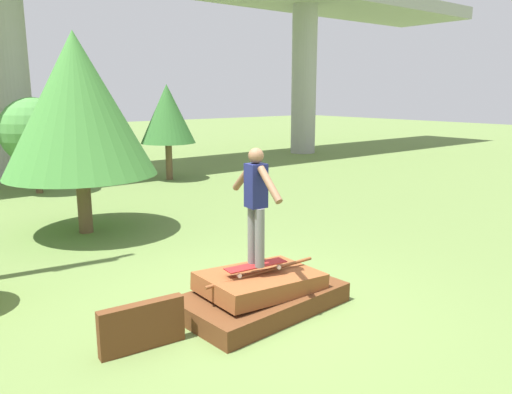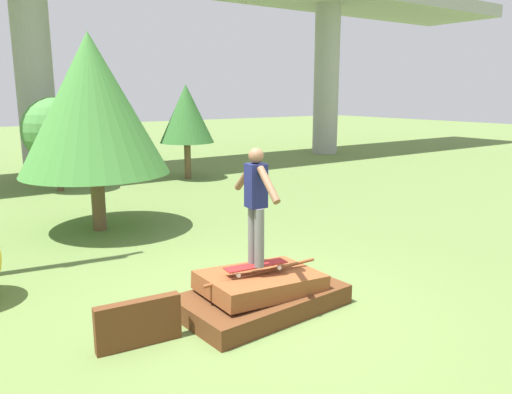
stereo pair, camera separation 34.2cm
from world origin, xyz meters
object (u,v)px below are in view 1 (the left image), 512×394
Objects in this scene: skater at (256,200)px; skateboard at (256,266)px; tree_mid_back at (34,131)px; tree_behind_left at (167,114)px; tree_behind_right at (77,105)px.

skateboard is at bearing 14.04° from skater.
skater is 9.59m from tree_mid_back.
tree_mid_back is at bearing 89.81° from skateboard.
skateboard is 10.20m from tree_behind_left.
skater reaches higher than skateboard.
skateboard is at bearing -90.19° from tree_mid_back.
tree_behind_right is 4.76m from tree_mid_back.
skateboard is 0.84m from skater.
tree_mid_back reaches higher than skater.
tree_behind_left reaches higher than skateboard.
skater is 0.49× the size of tree_behind_left.
tree_behind_left is at bearing 67.27° from skater.
skater is 10.12m from tree_behind_left.
tree_behind_right is at bearing -134.19° from tree_behind_left.
skater is 0.56× the size of tree_mid_back.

